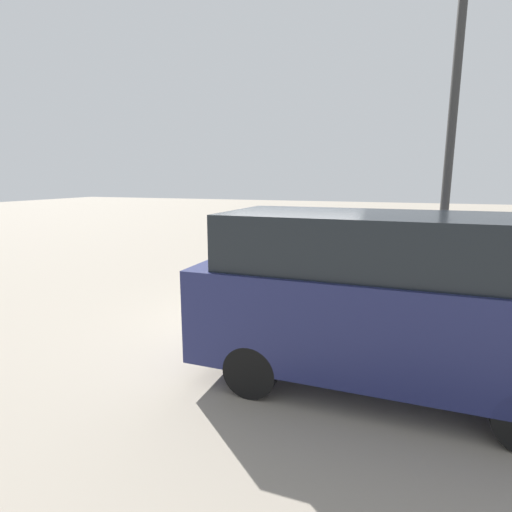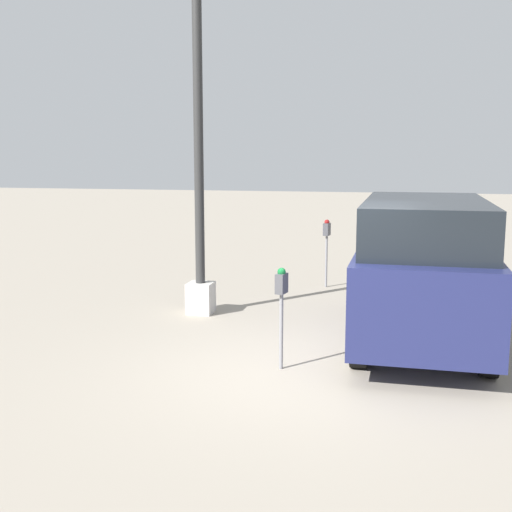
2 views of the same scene
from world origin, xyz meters
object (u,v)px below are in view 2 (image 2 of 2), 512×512
object	(u,v)px
parking_meter_near	(281,295)
lamp_post	(199,184)
parking_meter_far	(327,237)
parked_van	(423,267)

from	to	relation	value
parking_meter_near	lamp_post	xyz separation A→B (m)	(2.64, 1.94, 1.29)
parking_meter_far	parked_van	size ratio (longest dim) A/B	0.32
parking_meter_far	lamp_post	size ratio (longest dim) A/B	0.22
parking_meter_near	lamp_post	distance (m)	3.52
parking_meter_far	parked_van	distance (m)	4.17
parking_meter_near	lamp_post	bearing A→B (deg)	48.17
parking_meter_near	lamp_post	size ratio (longest dim) A/B	0.20
parking_meter_far	lamp_post	world-z (taller)	lamp_post
parking_meter_near	parking_meter_far	distance (m)	5.39
parking_meter_near	parked_van	world-z (taller)	parked_van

